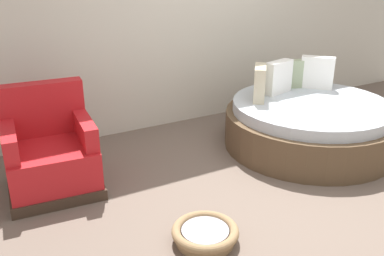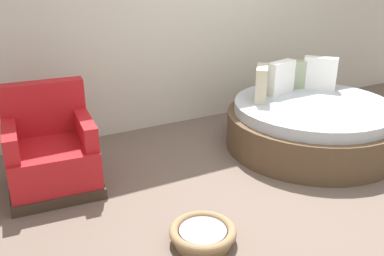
% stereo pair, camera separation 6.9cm
% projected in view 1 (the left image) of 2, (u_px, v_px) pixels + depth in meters
% --- Properties ---
extents(ground_plane, '(8.00, 8.00, 0.02)m').
position_uv_depth(ground_plane, '(286.00, 191.00, 3.96)').
color(ground_plane, '#66564C').
extents(round_daybed, '(1.88, 1.88, 0.91)m').
position_uv_depth(round_daybed, '(309.00, 123.00, 4.79)').
color(round_daybed, brown).
rests_on(round_daybed, ground_plane).
extents(red_armchair, '(0.86, 0.86, 0.94)m').
position_uv_depth(red_armchair, '(51.00, 154.00, 3.90)').
color(red_armchair, '#38281E').
rests_on(red_armchair, ground_plane).
extents(pet_basket, '(0.51, 0.51, 0.13)m').
position_uv_depth(pet_basket, '(205.00, 234.00, 3.21)').
color(pet_basket, '#8E704C').
rests_on(pet_basket, ground_plane).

